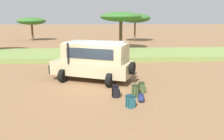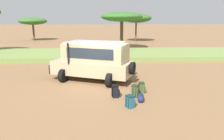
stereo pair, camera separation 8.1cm
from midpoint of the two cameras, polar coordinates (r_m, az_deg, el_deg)
The scene contains 11 objects.
ground_plane at distance 12.96m, azimuth -1.43°, elevation -3.77°, with size 320.00×320.00×0.00m, color olive.
grass_bank at distance 22.78m, azimuth -2.09°, elevation 4.15°, with size 120.00×7.00×0.44m.
safari_vehicle at distance 13.55m, azimuth -4.64°, elevation 2.57°, with size 5.39×3.80×2.44m.
backpack_beside_front_wheel at distance 10.91m, azimuth 6.28°, elevation -5.47°, with size 0.41×0.47×0.61m.
backpack_cluster_center at distance 11.56m, azimuth 7.97°, elevation -4.59°, with size 0.38×0.36×0.56m.
backpack_near_rear_wheel at distance 10.81m, azimuth 1.14°, elevation -5.58°, with size 0.41×0.39×0.61m.
backpack_outermost at distance 9.62m, azimuth 4.98°, elevation -8.22°, with size 0.45×0.45×0.56m.
duffel_bag_low_black_case at distance 10.49m, azimuth 7.75°, elevation -7.16°, with size 0.37×0.78×0.40m.
acacia_tree_left_mid at distance 42.49m, azimuth -19.94°, elevation 11.89°, with size 5.02×4.55×4.11m.
acacia_tree_centre_back at distance 27.91m, azimuth 2.66°, elevation 13.65°, with size 5.17×5.46×4.68m.
acacia_tree_right_mid at distance 38.77m, azimuth 6.40°, elevation 13.30°, with size 5.23×5.23×4.76m.
Camera 2 is at (-0.26, -12.40, 3.76)m, focal length 35.00 mm.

